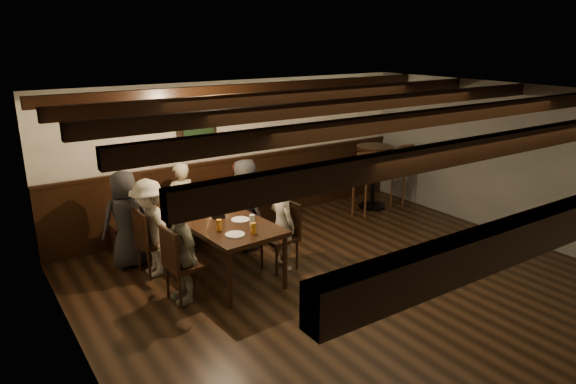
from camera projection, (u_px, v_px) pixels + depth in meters
room at (265, 179)px, 7.49m from camera, size 7.00×7.00×7.00m
dining_table at (217, 221)px, 6.83m from camera, size 1.06×2.12×0.77m
chair_left_near at (155, 254)px, 6.88m from camera, size 0.44×0.44×0.91m
chair_left_far at (185, 277)px, 6.19m from camera, size 0.46×0.46×0.94m
chair_right_near at (245, 231)px, 7.72m from camera, size 0.42×0.42×0.87m
chair_right_far at (280, 248)px, 7.03m from camera, size 0.45×0.45×0.93m
person_bench_left at (126, 219)px, 7.00m from camera, size 0.69×0.47×1.36m
person_bench_centre at (182, 206)px, 7.64m from camera, size 0.50×0.34×1.31m
person_bench_right at (238, 200)px, 8.07m from camera, size 0.62×0.50×1.21m
person_left_near at (150, 228)px, 6.75m from camera, size 0.54×0.88×1.32m
person_left_far at (181, 254)px, 6.08m from camera, size 0.34×0.73×1.21m
person_right_near at (246, 204)px, 7.62m from camera, size 0.48×0.70×1.37m
person_right_far at (282, 224)px, 6.95m from camera, size 0.33×0.48×1.26m
pint_a at (174, 203)px, 7.16m from camera, size 0.07×0.07×0.14m
pint_b at (209, 197)px, 7.43m from camera, size 0.07×0.07×0.14m
pint_c at (193, 215)px, 6.69m from camera, size 0.07×0.07×0.14m
pint_d at (228, 204)px, 7.12m from camera, size 0.07×0.07×0.14m
pint_e at (219, 225)px, 6.32m from camera, size 0.07×0.07×0.14m
pint_f at (252, 220)px, 6.49m from camera, size 0.07×0.07×0.14m
pint_g at (253, 228)px, 6.21m from camera, size 0.07×0.07×0.14m
plate_near at (235, 234)px, 6.19m from camera, size 0.24×0.24×0.01m
plate_far at (240, 220)px, 6.69m from camera, size 0.24×0.24×0.01m
condiment_caddy at (218, 214)px, 6.76m from camera, size 0.15×0.10×0.12m
candle at (213, 208)px, 7.10m from camera, size 0.05×0.05×0.05m
high_top_table at (374, 167)px, 9.39m from camera, size 0.66×0.66×1.17m
bar_stool_left at (360, 192)px, 9.05m from camera, size 0.40×0.42×1.19m
bar_stool_right at (398, 182)px, 9.63m from camera, size 0.37×0.40×1.19m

